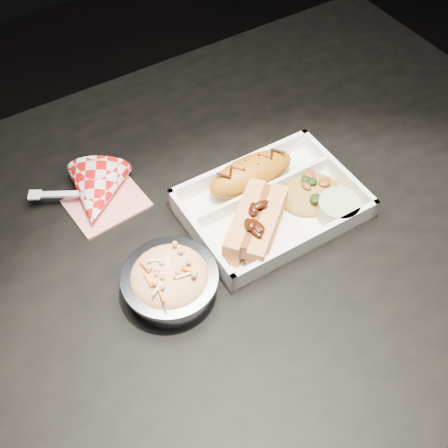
{
  "coord_description": "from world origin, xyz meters",
  "views": [
    {
      "loc": [
        -0.26,
        -0.43,
        1.4
      ],
      "look_at": [
        -0.01,
        -0.04,
        0.81
      ],
      "focal_mm": 45.0,
      "sensor_mm": 36.0,
      "label": 1
    }
  ],
  "objects_px": {
    "hotdog": "(256,222)",
    "napkin_fork": "(96,195)",
    "food_tray": "(271,207)",
    "foil_coleslaw_cup": "(170,280)",
    "dining_table": "(217,264)",
    "fried_pastry": "(251,174)"
  },
  "relations": [
    {
      "from": "fried_pastry",
      "to": "food_tray",
      "type": "bearing_deg",
      "value": -90.45
    },
    {
      "from": "dining_table",
      "to": "hotdog",
      "type": "relative_size",
      "value": 8.75
    },
    {
      "from": "dining_table",
      "to": "napkin_fork",
      "type": "height_order",
      "value": "napkin_fork"
    },
    {
      "from": "hotdog",
      "to": "napkin_fork",
      "type": "height_order",
      "value": "napkin_fork"
    },
    {
      "from": "fried_pastry",
      "to": "dining_table",
      "type": "bearing_deg",
      "value": -154.6
    },
    {
      "from": "dining_table",
      "to": "hotdog",
      "type": "height_order",
      "value": "hotdog"
    },
    {
      "from": "food_tray",
      "to": "hotdog",
      "type": "relative_size",
      "value": 1.83
    },
    {
      "from": "hotdog",
      "to": "napkin_fork",
      "type": "bearing_deg",
      "value": 93.28
    },
    {
      "from": "dining_table",
      "to": "fried_pastry",
      "type": "height_order",
      "value": "fried_pastry"
    },
    {
      "from": "dining_table",
      "to": "napkin_fork",
      "type": "distance_m",
      "value": 0.22
    },
    {
      "from": "dining_table",
      "to": "foil_coleslaw_cup",
      "type": "bearing_deg",
      "value": -151.12
    },
    {
      "from": "dining_table",
      "to": "hotdog",
      "type": "bearing_deg",
      "value": -46.26
    },
    {
      "from": "hotdog",
      "to": "foil_coleslaw_cup",
      "type": "xyz_separation_m",
      "value": [
        -0.15,
        -0.02,
        -0.0
      ]
    },
    {
      "from": "food_tray",
      "to": "foil_coleslaw_cup",
      "type": "relative_size",
      "value": 1.98
    },
    {
      "from": "food_tray",
      "to": "hotdog",
      "type": "height_order",
      "value": "hotdog"
    },
    {
      "from": "fried_pastry",
      "to": "foil_coleslaw_cup",
      "type": "xyz_separation_m",
      "value": [
        -0.19,
        -0.1,
        -0.0
      ]
    },
    {
      "from": "hotdog",
      "to": "dining_table",
      "type": "bearing_deg",
      "value": 94.28
    },
    {
      "from": "foil_coleslaw_cup",
      "to": "food_tray",
      "type": "bearing_deg",
      "value": 13.02
    },
    {
      "from": "dining_table",
      "to": "food_tray",
      "type": "bearing_deg",
      "value": -9.91
    },
    {
      "from": "foil_coleslaw_cup",
      "to": "napkin_fork",
      "type": "distance_m",
      "value": 0.2
    },
    {
      "from": "fried_pastry",
      "to": "foil_coleslaw_cup",
      "type": "bearing_deg",
      "value": -152.63
    },
    {
      "from": "dining_table",
      "to": "foil_coleslaw_cup",
      "type": "height_order",
      "value": "foil_coleslaw_cup"
    }
  ]
}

